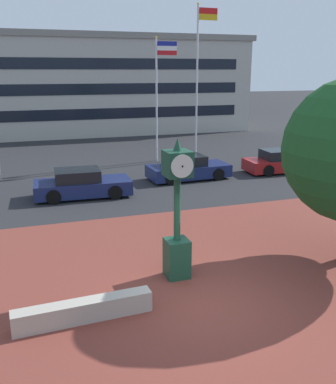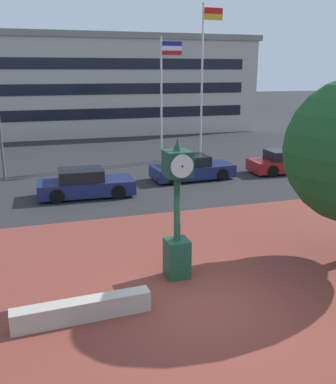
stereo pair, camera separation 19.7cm
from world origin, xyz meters
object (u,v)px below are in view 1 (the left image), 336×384
at_px(car_street_mid, 82,185).
at_px(civic_building, 71,84).
at_px(car_street_distant, 188,168).
at_px(flagpole_primary, 158,91).
at_px(flagpole_secondary, 198,75).
at_px(street_clock, 177,216).
at_px(car_street_near, 283,162).

height_order(car_street_mid, civic_building, civic_building).
relative_size(car_street_mid, car_street_distant, 1.00).
distance_m(car_street_mid, flagpole_primary, 9.68).
xyz_separation_m(car_street_distant, flagpole_secondary, (2.64, 5.16, 4.76)).
relative_size(street_clock, flagpole_primary, 0.52).
xyz_separation_m(flagpole_secondary, civic_building, (-6.06, 17.14, -1.00)).
height_order(street_clock, car_street_mid, street_clock).
bearing_deg(car_street_distant, car_street_near, 85.98).
bearing_deg(car_street_distant, car_street_mid, -77.31).
distance_m(car_street_near, car_street_mid, 11.62).
distance_m(car_street_distant, flagpole_secondary, 7.50).
bearing_deg(car_street_distant, flagpole_primary, 177.13).
height_order(car_street_near, civic_building, civic_building).
relative_size(car_street_near, civic_building, 0.14).
bearing_deg(flagpole_secondary, car_street_near, -59.66).
distance_m(car_street_distant, flagpole_primary, 6.40).
relative_size(car_street_near, flagpole_primary, 0.60).
height_order(flagpole_secondary, civic_building, flagpole_secondary).
height_order(car_street_distant, flagpole_primary, flagpole_primary).
bearing_deg(street_clock, flagpole_secondary, 65.46).
height_order(car_street_near, flagpole_secondary, flagpole_secondary).
xyz_separation_m(flagpole_primary, flagpole_secondary, (2.63, -0.00, 0.99)).
distance_m(flagpole_secondary, civic_building, 18.20).
height_order(car_street_mid, flagpole_primary, flagpole_primary).
height_order(street_clock, civic_building, civic_building).
bearing_deg(flagpole_primary, car_street_near, -42.70).
bearing_deg(flagpole_secondary, street_clock, -114.04).
relative_size(flagpole_primary, flagpole_secondary, 0.79).
bearing_deg(flagpole_primary, flagpole_secondary, -0.00).
relative_size(flagpole_secondary, civic_building, 0.30).
relative_size(street_clock, car_street_mid, 0.89).
bearing_deg(flagpole_primary, car_street_distant, -90.06).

